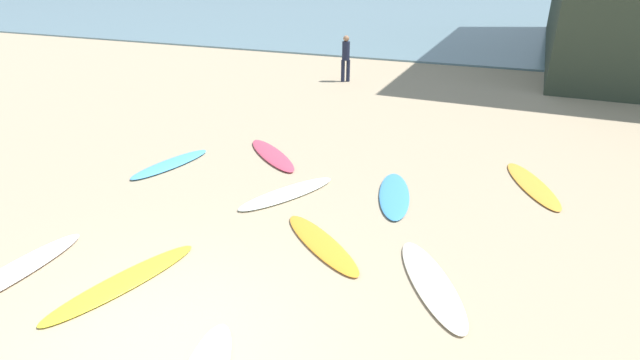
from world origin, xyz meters
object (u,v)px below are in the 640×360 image
(surfboard_3, at_px, (123,282))
(surfboard_7, at_px, (272,155))
(surfboard_5, at_px, (287,193))
(surfboard_9, at_px, (171,164))
(surfboard_2, at_px, (13,273))
(surfboard_0, at_px, (532,185))
(surfboard_1, at_px, (394,195))
(surfboard_4, at_px, (432,283))
(surfboard_8, at_px, (322,243))
(beachgoer_near, at_px, (346,56))

(surfboard_3, distance_m, surfboard_7, 5.14)
(surfboard_5, height_order, surfboard_9, surfboard_9)
(surfboard_2, relative_size, surfboard_9, 1.14)
(surfboard_0, height_order, surfboard_2, surfboard_2)
(surfboard_1, relative_size, surfboard_7, 0.91)
(surfboard_7, bearing_deg, surfboard_5, 76.22)
(surfboard_4, bearing_deg, surfboard_5, -60.16)
(surfboard_5, bearing_deg, surfboard_3, 102.67)
(surfboard_2, xyz_separation_m, surfboard_9, (-0.36, 4.26, -0.00))
(surfboard_2, height_order, surfboard_7, surfboard_2)
(surfboard_0, height_order, surfboard_9, surfboard_9)
(surfboard_4, height_order, surfboard_8, surfboard_4)
(surfboard_5, bearing_deg, surfboard_9, 22.15)
(surfboard_1, distance_m, surfboard_8, 2.26)
(surfboard_3, distance_m, surfboard_5, 3.58)
(beachgoer_near, bearing_deg, surfboard_1, 83.00)
(surfboard_8, bearing_deg, surfboard_1, 20.74)
(surfboard_0, xyz_separation_m, surfboard_3, (-5.60, -5.60, -0.00))
(surfboard_9, bearing_deg, surfboard_0, -152.23)
(surfboard_3, bearing_deg, surfboard_0, -117.54)
(surfboard_0, height_order, surfboard_3, same)
(surfboard_1, distance_m, surfboard_5, 2.12)
(surfboard_2, relative_size, surfboard_8, 1.13)
(surfboard_1, relative_size, beachgoer_near, 1.22)
(surfboard_1, height_order, surfboard_5, same)
(surfboard_4, distance_m, surfboard_7, 5.60)
(surfboard_9, bearing_deg, surfboard_8, 171.65)
(surfboard_5, height_order, beachgoer_near, beachgoer_near)
(surfboard_2, height_order, surfboard_9, surfboard_2)
(surfboard_0, height_order, surfboard_4, surfboard_4)
(surfboard_8, height_order, beachgoer_near, beachgoer_near)
(surfboard_8, bearing_deg, beachgoer_near, 55.56)
(surfboard_9, bearing_deg, surfboard_5, -172.74)
(surfboard_1, relative_size, surfboard_5, 0.92)
(surfboard_5, relative_size, surfboard_7, 0.99)
(surfboard_7, xyz_separation_m, surfboard_8, (2.45, -3.17, -0.01))
(surfboard_2, distance_m, surfboard_9, 4.27)
(surfboard_1, distance_m, surfboard_4, 2.79)
(surfboard_4, distance_m, beachgoer_near, 12.36)
(surfboard_0, height_order, surfboard_5, surfboard_5)
(surfboard_1, relative_size, surfboard_3, 0.85)
(surfboard_0, height_order, surfboard_7, surfboard_7)
(surfboard_7, bearing_deg, beachgoer_near, -132.84)
(surfboard_2, xyz_separation_m, surfboard_3, (1.68, 0.43, -0.01))
(surfboard_2, distance_m, surfboard_3, 1.73)
(surfboard_8, distance_m, beachgoer_near, 11.34)
(surfboard_4, distance_m, surfboard_9, 6.62)
(surfboard_3, height_order, surfboard_5, surfboard_5)
(surfboard_9, height_order, beachgoer_near, beachgoer_near)
(surfboard_1, distance_m, surfboard_9, 5.09)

